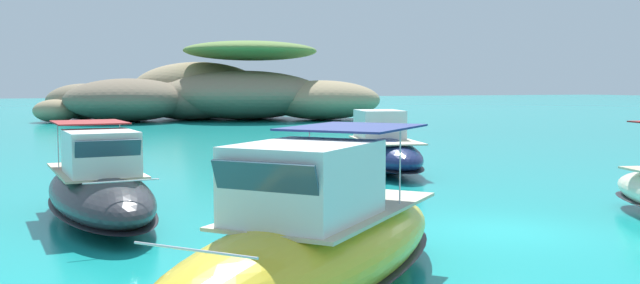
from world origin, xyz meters
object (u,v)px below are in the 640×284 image
islet_large (239,92)px  motorboat_charcoal (99,190)px  motorboat_yellow (316,245)px  islet_small (115,101)px  motorboat_navy (381,150)px

islet_large → motorboat_charcoal: islet_large is taller
motorboat_charcoal → motorboat_yellow: size_ratio=0.97×
motorboat_yellow → islet_large: bearing=75.0°
islet_small → motorboat_charcoal: (-6.39, -55.13, -1.24)m
islet_large → motorboat_yellow: bearing=-105.0°
islet_small → motorboat_navy: bearing=-82.9°
motorboat_charcoal → motorboat_navy: size_ratio=0.93×
islet_small → motorboat_yellow: bearing=-93.1°
islet_small → motorboat_charcoal: 55.51m
islet_small → motorboat_charcoal: bearing=-96.6°
motorboat_yellow → motorboat_charcoal: bearing=108.5°
islet_large → motorboat_navy: (-7.32, -47.64, -2.12)m
motorboat_charcoal → motorboat_navy: (12.44, 6.80, 0.03)m
islet_large → islet_small: size_ratio=1.32×
islet_large → motorboat_navy: 48.24m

